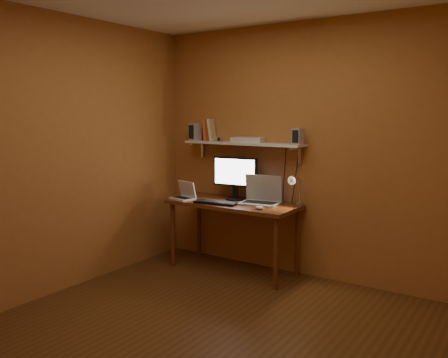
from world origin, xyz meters
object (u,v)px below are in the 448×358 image
Objects in this scene: mouse at (260,208)px; shelf_camera at (220,139)px; monitor at (235,176)px; router at (248,140)px; netbook at (185,194)px; desk at (233,210)px; wall_shelf at (243,144)px; speaker_right at (298,136)px; keyboard at (216,203)px; laptop at (262,196)px; desk_lamp at (296,187)px; speaker_left at (195,132)px.

shelf_camera is (-0.67, 0.29, 0.64)m from mouse.
router is at bearing 18.84° from monitor.
shelf_camera reaches higher than netbook.
wall_shelf is at bearing 90.00° from desk.
desk is 0.77m from router.
speaker_right is (0.64, 0.00, 0.10)m from wall_shelf.
monitor is 0.41m from keyboard.
wall_shelf is 0.36m from monitor.
wall_shelf reaches higher than desk.
keyboard is 0.52m from mouse.
mouse is at bearing -73.06° from laptop.
desk is at bearing -106.23° from router.
shelf_camera is 0.32m from router.
wall_shelf is 0.77m from desk_lamp.
laptop is 1.16× the size of desk_lamp.
wall_shelf is 7.14× the size of speaker_left.
shelf_camera is at bearing 55.76° from netbook.
router reaches higher than mouse.
monitor reaches higher than keyboard.
keyboard is 4.72× the size of shelf_camera.
keyboard is at bearing -167.40° from mouse.
laptop is 0.95× the size of keyboard.
monitor is (-0.07, -0.05, -0.35)m from wall_shelf.
desk_lamp is 0.75m from router.
desk is 0.34m from laptop.
mouse is at bearing 12.07° from netbook.
monitor is (-0.07, 0.14, 0.35)m from desk.
netbook is (-0.54, -0.15, 0.14)m from desk.
wall_shelf is 14.45× the size of shelf_camera.
monitor is 1.72× the size of netbook.
router is (-0.58, 0.00, -0.05)m from speaker_right.
speaker_left is (-1.30, 0.06, 0.51)m from desk_lamp.
laptop is 2.22× the size of speaker_left.
speaker_left reaches higher than shelf_camera.
desk is 0.47m from mouse.
mouse reaches higher than keyboard.
desk is at bearing -71.20° from monitor.
speaker_left reaches higher than desk_lamp.
mouse is at bearing -128.32° from desk_lamp.
desk_lamp is (0.66, -0.07, -0.40)m from wall_shelf.
speaker_right is (0.74, 0.37, 0.69)m from keyboard.
speaker_right reaches higher than desk_lamp.
router reaches higher than desk.
speaker_right is (0.35, 0.10, 0.63)m from laptop.
router reaches higher than laptop.
speaker_left is (-0.64, -0.01, 0.11)m from wall_shelf.
laptop reaches higher than netbook.
monitor is 5.39× the size of mouse.
laptop is (0.29, -0.09, -0.53)m from wall_shelf.
laptop is at bearing 26.86° from keyboard.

